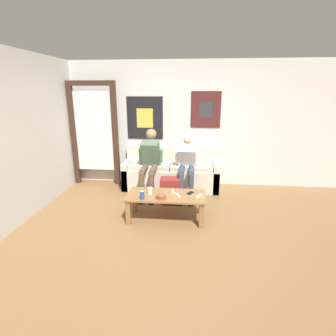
% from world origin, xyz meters
% --- Properties ---
extents(ground_plane, '(18.00, 18.00, 0.00)m').
position_xyz_m(ground_plane, '(0.00, 0.00, 0.00)').
color(ground_plane, brown).
extents(wall_back, '(10.00, 0.07, 2.55)m').
position_xyz_m(wall_back, '(-0.00, 2.37, 1.28)').
color(wall_back, silver).
rests_on(wall_back, ground_plane).
extents(door_frame, '(1.00, 0.10, 2.15)m').
position_xyz_m(door_frame, '(-1.75, 2.15, 1.20)').
color(door_frame, '#382319').
rests_on(door_frame, ground_plane).
extents(couch, '(1.93, 0.68, 0.83)m').
position_xyz_m(couch, '(-0.13, 2.02, 0.30)').
color(couch, beige).
rests_on(couch, ground_plane).
extents(coffee_table, '(1.21, 0.57, 0.41)m').
position_xyz_m(coffee_table, '(-0.09, 0.62, 0.34)').
color(coffee_table, olive).
rests_on(coffee_table, ground_plane).
extents(person_seated_adult, '(0.47, 0.92, 1.24)m').
position_xyz_m(person_seated_adult, '(-0.51, 1.68, 0.69)').
color(person_seated_adult, brown).
rests_on(person_seated_adult, ground_plane).
extents(person_seated_teen, '(0.47, 0.97, 1.12)m').
position_xyz_m(person_seated_teen, '(0.20, 1.68, 0.62)').
color(person_seated_teen, '#384256').
rests_on(person_seated_teen, ground_plane).
extents(backpack, '(0.36, 0.32, 0.45)m').
position_xyz_m(backpack, '(-0.08, 1.27, 0.21)').
color(backpack, maroon).
rests_on(backpack, ground_plane).
extents(ceramic_bowl, '(0.16, 0.16, 0.06)m').
position_xyz_m(ceramic_bowl, '(-0.14, 0.46, 0.45)').
color(ceramic_bowl, brown).
rests_on(ceramic_bowl, coffee_table).
extents(pillar_candle, '(0.08, 0.08, 0.12)m').
position_xyz_m(pillar_candle, '(-0.34, 0.62, 0.46)').
color(pillar_candle, silver).
rests_on(pillar_candle, coffee_table).
extents(drink_can_blue, '(0.07, 0.07, 0.12)m').
position_xyz_m(drink_can_blue, '(-0.42, 0.41, 0.47)').
color(drink_can_blue, '#28479E').
rests_on(drink_can_blue, coffee_table).
extents(game_controller_near_left, '(0.06, 0.15, 0.03)m').
position_xyz_m(game_controller_near_left, '(0.01, 0.72, 0.42)').
color(game_controller_near_left, white).
rests_on(game_controller_near_left, coffee_table).
extents(game_controller_near_right, '(0.10, 0.14, 0.03)m').
position_xyz_m(game_controller_near_right, '(0.42, 0.57, 0.42)').
color(game_controller_near_right, white).
rests_on(game_controller_near_right, coffee_table).
extents(game_controller_far_center, '(0.10, 0.14, 0.03)m').
position_xyz_m(game_controller_far_center, '(0.10, 0.58, 0.42)').
color(game_controller_far_center, white).
rests_on(game_controller_far_center, coffee_table).
extents(cell_phone, '(0.13, 0.15, 0.01)m').
position_xyz_m(cell_phone, '(0.29, 0.71, 0.42)').
color(cell_phone, black).
rests_on(cell_phone, coffee_table).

